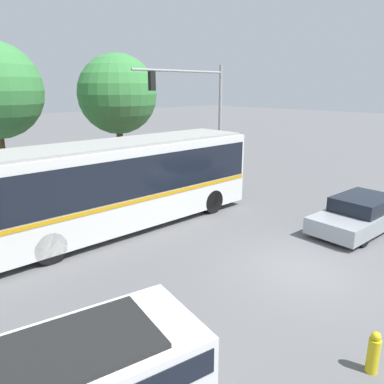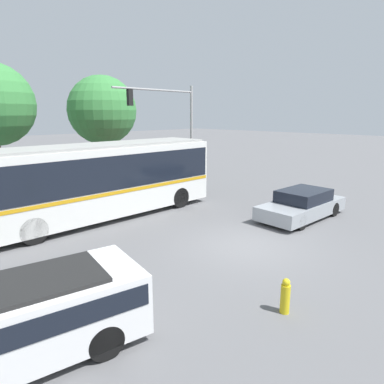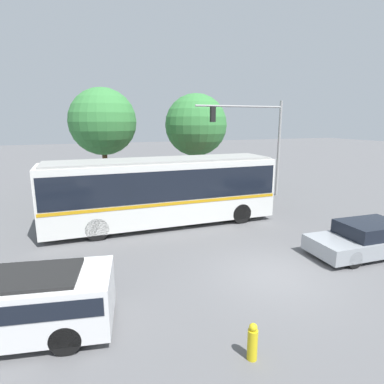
{
  "view_description": "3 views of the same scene",
  "coord_description": "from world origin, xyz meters",
  "px_view_note": "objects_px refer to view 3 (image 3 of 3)",
  "views": [
    {
      "loc": [
        -9.17,
        -4.9,
        5.17
      ],
      "look_at": [
        -1.32,
        3.31,
        1.93
      ],
      "focal_mm": 34.75,
      "sensor_mm": 36.0,
      "label": 1
    },
    {
      "loc": [
        -9.23,
        -6.43,
        4.52
      ],
      "look_at": [
        0.69,
        3.37,
        1.28
      ],
      "focal_mm": 31.47,
      "sensor_mm": 36.0,
      "label": 2
    },
    {
      "loc": [
        -6.09,
        -8.08,
        5.02
      ],
      "look_at": [
        -1.01,
        4.91,
        1.91
      ],
      "focal_mm": 29.76,
      "sensor_mm": 36.0,
      "label": 3
    }
  ],
  "objects_px": {
    "sedan_foreground": "(368,239)",
    "street_tree_left": "(103,122)",
    "street_tree_centre": "(196,125)",
    "suv_left_lane": "(6,302)",
    "traffic_light_pole": "(259,134)",
    "fire_hydrant": "(253,342)",
    "city_bus": "(162,188)"
  },
  "relations": [
    {
      "from": "sedan_foreground",
      "to": "street_tree_left",
      "type": "height_order",
      "value": "street_tree_left"
    },
    {
      "from": "street_tree_left",
      "to": "street_tree_centre",
      "type": "xyz_separation_m",
      "value": [
        6.5,
        0.33,
        -0.24
      ]
    },
    {
      "from": "suv_left_lane",
      "to": "traffic_light_pole",
      "type": "height_order",
      "value": "traffic_light_pole"
    },
    {
      "from": "traffic_light_pole",
      "to": "fire_hydrant",
      "type": "xyz_separation_m",
      "value": [
        -8.32,
        -12.88,
        -3.83
      ]
    },
    {
      "from": "street_tree_left",
      "to": "sedan_foreground",
      "type": "bearing_deg",
      "value": -57.48
    },
    {
      "from": "traffic_light_pole",
      "to": "sedan_foreground",
      "type": "bearing_deg",
      "value": 83.02
    },
    {
      "from": "fire_hydrant",
      "to": "city_bus",
      "type": "bearing_deg",
      "value": 85.22
    },
    {
      "from": "traffic_light_pole",
      "to": "street_tree_left",
      "type": "xyz_separation_m",
      "value": [
        -9.44,
        3.31,
        0.74
      ]
    },
    {
      "from": "city_bus",
      "to": "fire_hydrant",
      "type": "height_order",
      "value": "city_bus"
    },
    {
      "from": "traffic_light_pole",
      "to": "fire_hydrant",
      "type": "bearing_deg",
      "value": 57.14
    },
    {
      "from": "street_tree_centre",
      "to": "city_bus",
      "type": "bearing_deg",
      "value": -123.28
    },
    {
      "from": "traffic_light_pole",
      "to": "fire_hydrant",
      "type": "relative_size",
      "value": 7.36
    },
    {
      "from": "sedan_foreground",
      "to": "street_tree_centre",
      "type": "xyz_separation_m",
      "value": [
        -1.76,
        13.29,
        4.14
      ]
    },
    {
      "from": "street_tree_centre",
      "to": "street_tree_left",
      "type": "bearing_deg",
      "value": -177.07
    },
    {
      "from": "city_bus",
      "to": "street_tree_left",
      "type": "xyz_separation_m",
      "value": [
        -1.92,
        6.64,
        3.12
      ]
    },
    {
      "from": "sedan_foreground",
      "to": "street_tree_left",
      "type": "relative_size",
      "value": 0.66
    },
    {
      "from": "sedan_foreground",
      "to": "traffic_light_pole",
      "type": "distance_m",
      "value": 10.38
    },
    {
      "from": "street_tree_centre",
      "to": "suv_left_lane",
      "type": "bearing_deg",
      "value": -126.94
    },
    {
      "from": "city_bus",
      "to": "suv_left_lane",
      "type": "height_order",
      "value": "city_bus"
    },
    {
      "from": "suv_left_lane",
      "to": "traffic_light_pole",
      "type": "distance_m",
      "value": 17.04
    },
    {
      "from": "traffic_light_pole",
      "to": "street_tree_left",
      "type": "bearing_deg",
      "value": -19.3
    },
    {
      "from": "suv_left_lane",
      "to": "street_tree_centre",
      "type": "height_order",
      "value": "street_tree_centre"
    },
    {
      "from": "street_tree_left",
      "to": "city_bus",
      "type": "bearing_deg",
      "value": -73.85
    },
    {
      "from": "street_tree_left",
      "to": "fire_hydrant",
      "type": "xyz_separation_m",
      "value": [
        1.12,
        -16.18,
        -4.56
      ]
    },
    {
      "from": "sedan_foreground",
      "to": "suv_left_lane",
      "type": "distance_m",
      "value": 12.13
    },
    {
      "from": "city_bus",
      "to": "sedan_foreground",
      "type": "xyz_separation_m",
      "value": [
        6.34,
        -6.32,
        -1.26
      ]
    },
    {
      "from": "street_tree_centre",
      "to": "fire_hydrant",
      "type": "height_order",
      "value": "street_tree_centre"
    },
    {
      "from": "street_tree_left",
      "to": "fire_hydrant",
      "type": "height_order",
      "value": "street_tree_left"
    },
    {
      "from": "suv_left_lane",
      "to": "street_tree_left",
      "type": "bearing_deg",
      "value": -94.86
    },
    {
      "from": "suv_left_lane",
      "to": "street_tree_left",
      "type": "height_order",
      "value": "street_tree_left"
    },
    {
      "from": "city_bus",
      "to": "sedan_foreground",
      "type": "height_order",
      "value": "city_bus"
    },
    {
      "from": "sedan_foreground",
      "to": "suv_left_lane",
      "type": "relative_size",
      "value": 0.92
    }
  ]
}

